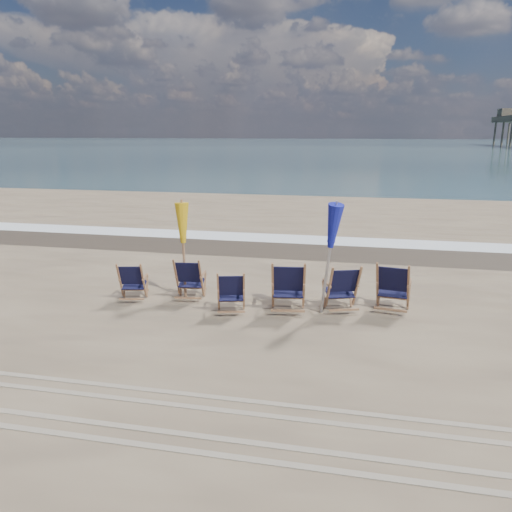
{
  "coord_description": "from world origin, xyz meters",
  "views": [
    {
      "loc": [
        2.19,
        -8.08,
        3.53
      ],
      "look_at": [
        0.0,
        2.2,
        0.9
      ],
      "focal_mm": 35.0,
      "sensor_mm": 36.0,
      "label": 1
    }
  ],
  "objects_px": {
    "beach_chair_0": "(143,282)",
    "umbrella_blue": "(329,229)",
    "beach_chair_2": "(244,292)",
    "umbrella_yellow": "(183,228)",
    "beach_chair_4": "(357,288)",
    "beach_chair_1": "(201,280)",
    "beach_chair_3": "(304,288)",
    "beach_chair_5": "(408,289)"
  },
  "relations": [
    {
      "from": "beach_chair_0",
      "to": "umbrella_blue",
      "type": "height_order",
      "value": "umbrella_blue"
    },
    {
      "from": "beach_chair_2",
      "to": "umbrella_yellow",
      "type": "height_order",
      "value": "umbrella_yellow"
    },
    {
      "from": "beach_chair_2",
      "to": "beach_chair_4",
      "type": "xyz_separation_m",
      "value": [
        2.18,
        0.58,
        0.05
      ]
    },
    {
      "from": "beach_chair_1",
      "to": "beach_chair_2",
      "type": "relative_size",
      "value": 1.06
    },
    {
      "from": "beach_chair_3",
      "to": "beach_chair_5",
      "type": "height_order",
      "value": "beach_chair_3"
    },
    {
      "from": "beach_chair_0",
      "to": "beach_chair_2",
      "type": "bearing_deg",
      "value": 159.77
    },
    {
      "from": "beach_chair_4",
      "to": "umbrella_yellow",
      "type": "distance_m",
      "value": 3.82
    },
    {
      "from": "beach_chair_2",
      "to": "beach_chair_3",
      "type": "distance_m",
      "value": 1.19
    },
    {
      "from": "beach_chair_2",
      "to": "beach_chair_4",
      "type": "distance_m",
      "value": 2.25
    },
    {
      "from": "beach_chair_0",
      "to": "beach_chair_4",
      "type": "relative_size",
      "value": 0.87
    },
    {
      "from": "umbrella_yellow",
      "to": "umbrella_blue",
      "type": "height_order",
      "value": "umbrella_blue"
    },
    {
      "from": "beach_chair_3",
      "to": "umbrella_yellow",
      "type": "bearing_deg",
      "value": -18.23
    },
    {
      "from": "beach_chair_3",
      "to": "beach_chair_4",
      "type": "bearing_deg",
      "value": -169.47
    },
    {
      "from": "beach_chair_3",
      "to": "beach_chair_5",
      "type": "bearing_deg",
      "value": -176.54
    },
    {
      "from": "beach_chair_0",
      "to": "umbrella_yellow",
      "type": "xyz_separation_m",
      "value": [
        0.77,
        0.43,
        1.1
      ]
    },
    {
      "from": "beach_chair_0",
      "to": "beach_chair_4",
      "type": "distance_m",
      "value": 4.45
    },
    {
      "from": "beach_chair_4",
      "to": "umbrella_blue",
      "type": "xyz_separation_m",
      "value": [
        -0.57,
        -0.33,
        1.23
      ]
    },
    {
      "from": "beach_chair_0",
      "to": "beach_chair_5",
      "type": "height_order",
      "value": "beach_chair_5"
    },
    {
      "from": "beach_chair_4",
      "to": "beach_chair_2",
      "type": "bearing_deg",
      "value": -3.69
    },
    {
      "from": "beach_chair_3",
      "to": "umbrella_yellow",
      "type": "height_order",
      "value": "umbrella_yellow"
    },
    {
      "from": "beach_chair_1",
      "to": "beach_chair_3",
      "type": "bearing_deg",
      "value": 164.76
    },
    {
      "from": "beach_chair_3",
      "to": "beach_chair_4",
      "type": "relative_size",
      "value": 1.09
    },
    {
      "from": "beach_chair_1",
      "to": "beach_chair_5",
      "type": "distance_m",
      "value": 4.23
    },
    {
      "from": "umbrella_blue",
      "to": "beach_chair_2",
      "type": "bearing_deg",
      "value": -171.13
    },
    {
      "from": "beach_chair_3",
      "to": "beach_chair_2",
      "type": "bearing_deg",
      "value": 4.13
    },
    {
      "from": "beach_chair_1",
      "to": "beach_chair_4",
      "type": "height_order",
      "value": "beach_chair_4"
    },
    {
      "from": "beach_chair_0",
      "to": "beach_chair_3",
      "type": "xyz_separation_m",
      "value": [
        3.42,
        -0.05,
        0.11
      ]
    },
    {
      "from": "beach_chair_0",
      "to": "umbrella_blue",
      "type": "relative_size",
      "value": 0.39
    },
    {
      "from": "beach_chair_1",
      "to": "umbrella_blue",
      "type": "height_order",
      "value": "umbrella_blue"
    },
    {
      "from": "beach_chair_2",
      "to": "umbrella_blue",
      "type": "height_order",
      "value": "umbrella_blue"
    },
    {
      "from": "beach_chair_0",
      "to": "beach_chair_5",
      "type": "distance_m",
      "value": 5.43
    },
    {
      "from": "umbrella_blue",
      "to": "beach_chair_0",
      "type": "bearing_deg",
      "value": 179.29
    },
    {
      "from": "beach_chair_2",
      "to": "umbrella_yellow",
      "type": "xyz_separation_m",
      "value": [
        -1.5,
        0.73,
        1.09
      ]
    },
    {
      "from": "beach_chair_4",
      "to": "beach_chair_5",
      "type": "relative_size",
      "value": 0.95
    },
    {
      "from": "beach_chair_4",
      "to": "beach_chair_5",
      "type": "bearing_deg",
      "value": 164.88
    },
    {
      "from": "beach_chair_5",
      "to": "beach_chair_1",
      "type": "bearing_deg",
      "value": 10.09
    },
    {
      "from": "beach_chair_0",
      "to": "beach_chair_2",
      "type": "distance_m",
      "value": 2.28
    },
    {
      "from": "beach_chair_1",
      "to": "beach_chair_5",
      "type": "relative_size",
      "value": 0.9
    },
    {
      "from": "beach_chair_5",
      "to": "umbrella_blue",
      "type": "bearing_deg",
      "value": 23.52
    },
    {
      "from": "beach_chair_4",
      "to": "umbrella_blue",
      "type": "height_order",
      "value": "umbrella_blue"
    },
    {
      "from": "beach_chair_1",
      "to": "umbrella_yellow",
      "type": "bearing_deg",
      "value": -25.4
    },
    {
      "from": "beach_chair_0",
      "to": "umbrella_blue",
      "type": "xyz_separation_m",
      "value": [
        3.86,
        -0.05,
        1.29
      ]
    }
  ]
}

